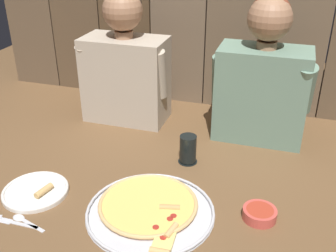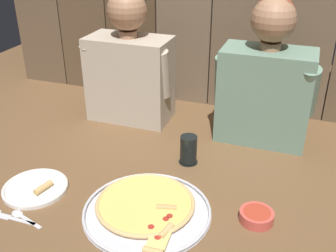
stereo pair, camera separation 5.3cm
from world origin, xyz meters
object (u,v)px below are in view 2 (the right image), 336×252
Objects in this scene: dipping_bowl at (257,216)px; diner_left at (129,63)px; pizza_tray at (147,208)px; dinner_plate at (36,188)px; diner_right at (266,79)px; drinking_glass at (188,150)px.

diner_left is (-0.67, 0.55, 0.25)m from dipping_bowl.
pizza_tray is 1.84× the size of dinner_plate.
diner_right reaches higher than dinner_plate.
dipping_bowl reaches higher than pizza_tray.
diner_left is 0.99× the size of diner_right.
diner_right is at bearing 97.14° from dipping_bowl.
drinking_glass is at bearing -128.46° from diner_right.
diner_left reaches higher than drinking_glass.
pizza_tray is 3.68× the size of drinking_glass.
pizza_tray is at bearing -113.78° from diner_right.
dipping_bowl is 0.18× the size of diner_left.
dinner_plate is 0.57m from drinking_glass.
dinner_plate is 0.97m from diner_right.
diner_right is (-0.07, 0.55, 0.25)m from dipping_bowl.
diner_right is at bearing 51.54° from drinking_glass.
diner_left is at bearing 83.38° from dinner_plate.
dipping_bowl is (0.30, -0.25, -0.04)m from drinking_glass.
diner_left reaches higher than pizza_tray.
diner_right reaches higher than pizza_tray.
diner_right is at bearing 43.50° from dinner_plate.
pizza_tray is 0.35m from dipping_bowl.
drinking_glass reaches higher than pizza_tray.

